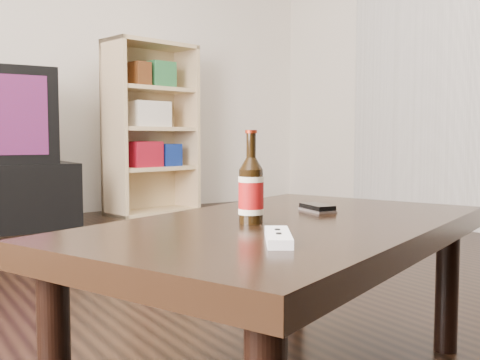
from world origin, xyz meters
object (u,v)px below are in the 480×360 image
remote (278,237)px  bookshelf (149,126)px  beer_bottle (251,191)px  phone (317,208)px  coffee_table (287,243)px

remote → bookshelf: bearing=103.7°
bookshelf → beer_bottle: (-1.11, -3.04, -0.21)m
phone → bookshelf: bearing=83.4°
coffee_table → remote: size_ratio=7.77×
beer_bottle → remote: beer_bottle is taller
coffee_table → beer_bottle: size_ratio=5.88×
bookshelf → remote: bookshelf is taller
bookshelf → coffee_table: bookshelf is taller
bookshelf → beer_bottle: bookshelf is taller
beer_bottle → bookshelf: bearing=70.0°
coffee_table → beer_bottle: bearing=171.5°
coffee_table → beer_bottle: beer_bottle is taller
bookshelf → remote: bearing=-121.7°
bookshelf → phone: 3.10m
phone → remote: remote is taller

